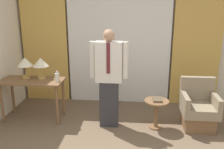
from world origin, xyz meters
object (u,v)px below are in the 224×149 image
(table_lamp_right, at_px, (41,63))
(bottle_near_edge, at_px, (57,77))
(side_table, at_px, (156,109))
(armchair, at_px, (198,109))
(person, at_px, (109,76))
(desk, at_px, (32,86))
(book, at_px, (157,99))
(table_lamp_left, at_px, (25,63))

(table_lamp_right, xyz_separation_m, bottle_near_edge, (0.33, -0.14, -0.21))
(table_lamp_right, bearing_deg, side_table, -7.54)
(armchair, bearing_deg, bottle_near_edge, 179.23)
(person, bearing_deg, bottle_near_edge, 172.85)
(desk, bearing_deg, armchair, -1.31)
(armchair, distance_m, book, 0.73)
(person, bearing_deg, armchair, 3.12)
(table_lamp_left, bearing_deg, armchair, -3.20)
(desk, bearing_deg, bottle_near_edge, -4.09)
(table_lamp_left, relative_size, table_lamp_right, 1.00)
(desk, distance_m, table_lamp_left, 0.44)
(desk, bearing_deg, person, -6.11)
(desk, height_order, armchair, armchair)
(table_lamp_right, bearing_deg, book, -7.15)
(armchair, height_order, side_table, armchair)
(book, bearing_deg, armchair, 7.07)
(bottle_near_edge, relative_size, side_table, 0.37)
(table_lamp_left, xyz_separation_m, armchair, (3.03, -0.17, -0.70))
(armchair, xyz_separation_m, side_table, (-0.71, -0.10, 0.02))
(table_lamp_left, xyz_separation_m, book, (2.33, -0.26, -0.51))
(desk, distance_m, person, 1.42)
(table_lamp_right, bearing_deg, bottle_near_edge, -22.65)
(table_lamp_left, distance_m, side_table, 2.44)
(table_lamp_left, height_order, table_lamp_right, same)
(book, bearing_deg, bottle_near_edge, 176.02)
(side_table, bearing_deg, desk, 175.64)
(table_lamp_right, distance_m, person, 1.27)
(bottle_near_edge, relative_size, armchair, 0.22)
(book, bearing_deg, table_lamp_left, 173.72)
(bottle_near_edge, relative_size, person, 0.11)
(desk, relative_size, book, 4.85)
(desk, xyz_separation_m, table_lamp_left, (-0.14, 0.10, 0.40))
(bottle_near_edge, height_order, side_table, bottle_near_edge)
(side_table, distance_m, book, 0.17)
(bottle_near_edge, distance_m, side_table, 1.78)
(book, bearing_deg, person, 179.65)
(table_lamp_left, height_order, book, table_lamp_left)
(person, height_order, side_table, person)
(desk, relative_size, person, 0.67)
(table_lamp_left, height_order, bottle_near_edge, table_lamp_left)
(table_lamp_right, relative_size, side_table, 0.76)
(desk, distance_m, bottle_near_edge, 0.51)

